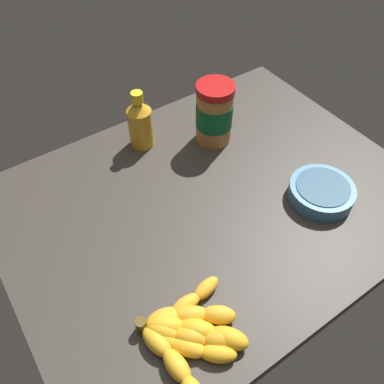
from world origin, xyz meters
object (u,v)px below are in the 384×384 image
(banana_bunch, at_px, (188,334))
(peanut_butter_jar, at_px, (214,114))
(small_bowl, at_px, (321,192))
(honey_bottle, at_px, (140,123))

(banana_bunch, distance_m, peanut_butter_jar, 0.53)
(banana_bunch, height_order, small_bowl, small_bowl)
(banana_bunch, bearing_deg, peanut_butter_jar, 48.94)
(peanut_butter_jar, bearing_deg, honey_bottle, 151.63)
(small_bowl, bearing_deg, banana_bunch, -167.00)
(banana_bunch, distance_m, small_bowl, 0.44)
(peanut_butter_jar, relative_size, small_bowl, 1.11)
(peanut_butter_jar, distance_m, small_bowl, 0.32)
(honey_bottle, relative_size, small_bowl, 1.06)
(peanut_butter_jar, xyz_separation_m, small_bowl, (0.08, -0.30, -0.06))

